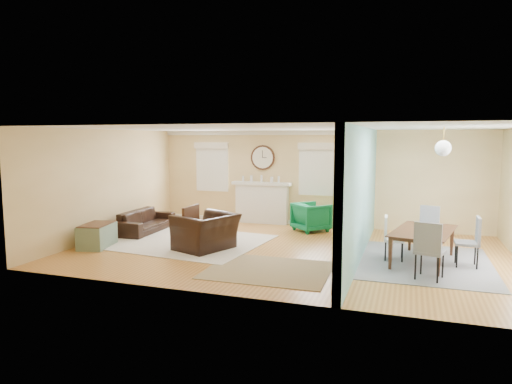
% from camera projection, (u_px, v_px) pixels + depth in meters
% --- Properties ---
extents(floor, '(9.00, 9.00, 0.00)m').
position_uv_depth(floor, '(287.00, 251.00, 9.73)').
color(floor, '#AC6A2C').
rests_on(floor, ground).
extents(wall_back, '(9.00, 0.02, 2.60)m').
position_uv_depth(wall_back, '(316.00, 178.00, 12.40)').
color(wall_back, tan).
rests_on(wall_back, ground).
extents(wall_front, '(9.00, 0.02, 2.60)m').
position_uv_depth(wall_front, '(236.00, 212.00, 6.76)').
color(wall_front, tan).
rests_on(wall_front, ground).
extents(wall_left, '(0.02, 6.00, 2.60)m').
position_uv_depth(wall_left, '(107.00, 184.00, 11.01)').
color(wall_left, tan).
rests_on(wall_left, ground).
extents(ceiling, '(9.00, 6.00, 0.02)m').
position_uv_depth(ceiling, '(288.00, 128.00, 9.43)').
color(ceiling, white).
rests_on(ceiling, wall_back).
extents(partition, '(0.17, 6.00, 2.60)m').
position_uv_depth(partition, '(362.00, 189.00, 9.36)').
color(partition, tan).
rests_on(partition, ground).
extents(fireplace, '(1.70, 0.30, 1.17)m').
position_uv_depth(fireplace, '(262.00, 202.00, 12.85)').
color(fireplace, white).
rests_on(fireplace, ground).
extents(wall_clock, '(0.70, 0.07, 0.70)m').
position_uv_depth(wall_clock, '(263.00, 158.00, 12.79)').
color(wall_clock, '#452718').
rests_on(wall_clock, wall_back).
extents(window_left, '(1.05, 0.13, 1.42)m').
position_uv_depth(window_left, '(212.00, 163.00, 13.29)').
color(window_left, white).
rests_on(window_left, wall_back).
extents(window_right, '(1.05, 0.13, 1.42)m').
position_uv_depth(window_right, '(317.00, 165.00, 12.30)').
color(window_right, white).
rests_on(window_right, wall_back).
extents(pendant, '(0.30, 0.30, 0.55)m').
position_uv_depth(pendant, '(443.00, 148.00, 8.52)').
color(pendant, gold).
rests_on(pendant, ceiling).
extents(rug_cream, '(3.62, 3.22, 0.02)m').
position_uv_depth(rug_cream, '(189.00, 242.00, 10.56)').
color(rug_cream, silver).
rests_on(rug_cream, floor).
extents(rug_jute, '(2.24, 1.84, 0.01)m').
position_uv_depth(rug_jute, '(269.00, 270.00, 8.29)').
color(rug_jute, '#997D59').
rests_on(rug_jute, floor).
extents(rug_grey, '(2.44, 3.05, 0.01)m').
position_uv_depth(rug_grey, '(424.00, 262.00, 8.79)').
color(rug_grey, slate).
rests_on(rug_grey, floor).
extents(sofa, '(0.82, 1.94, 0.56)m').
position_uv_depth(sofa, '(145.00, 221.00, 11.68)').
color(sofa, black).
rests_on(sofa, floor).
extents(eames_chair, '(1.40, 1.49, 0.78)m').
position_uv_depth(eames_chair, '(206.00, 232.00, 9.78)').
color(eames_chair, black).
rests_on(eames_chair, floor).
extents(green_chair, '(1.13, 1.13, 0.74)m').
position_uv_depth(green_chair, '(311.00, 217.00, 11.77)').
color(green_chair, '#036B35').
rests_on(green_chair, floor).
extents(trunk, '(0.73, 1.00, 0.52)m').
position_uv_depth(trunk, '(97.00, 235.00, 10.03)').
color(trunk, slate).
rests_on(trunk, floor).
extents(credenza, '(0.52, 1.54, 0.80)m').
position_uv_depth(credenza, '(352.00, 226.00, 10.37)').
color(credenza, '#9E7C4F').
rests_on(credenza, floor).
extents(tv, '(0.20, 1.07, 0.61)m').
position_uv_depth(tv, '(352.00, 195.00, 10.29)').
color(tv, black).
rests_on(tv, credenza).
extents(garden_stool, '(0.34, 0.34, 0.49)m').
position_uv_depth(garden_stool, '(343.00, 240.00, 9.61)').
color(garden_stool, white).
rests_on(garden_stool, floor).
extents(potted_plant, '(0.36, 0.40, 0.40)m').
position_uv_depth(potted_plant, '(343.00, 220.00, 9.55)').
color(potted_plant, '#337F33').
rests_on(potted_plant, garden_stool).
extents(dining_table, '(1.36, 1.98, 0.64)m').
position_uv_depth(dining_table, '(425.00, 247.00, 8.75)').
color(dining_table, '#452718').
rests_on(dining_table, floor).
extents(dining_chair_n, '(0.50, 0.50, 0.92)m').
position_uv_depth(dining_chair_n, '(427.00, 224.00, 9.83)').
color(dining_chair_n, slate).
rests_on(dining_chair_n, floor).
extents(dining_chair_s, '(0.55, 0.55, 1.01)m').
position_uv_depth(dining_chair_s, '(430.00, 245.00, 7.69)').
color(dining_chair_s, slate).
rests_on(dining_chair_s, floor).
extents(dining_chair_w, '(0.40, 0.40, 0.87)m').
position_uv_depth(dining_chair_w, '(394.00, 235.00, 8.93)').
color(dining_chair_w, white).
rests_on(dining_chair_w, floor).
extents(dining_chair_e, '(0.42, 0.42, 0.95)m').
position_uv_depth(dining_chair_e, '(467.00, 237.00, 8.45)').
color(dining_chair_e, slate).
rests_on(dining_chair_e, floor).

